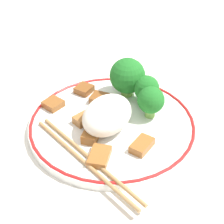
{
  "coord_description": "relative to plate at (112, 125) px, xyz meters",
  "views": [
    {
      "loc": [
        -0.39,
        -0.22,
        0.37
      ],
      "look_at": [
        0.0,
        0.0,
        0.03
      ],
      "focal_mm": 60.0,
      "sensor_mm": 36.0,
      "label": 1
    }
  ],
  "objects": [
    {
      "name": "meat_near_back",
      "position": [
        0.04,
        0.04,
        0.01
      ],
      "size": [
        0.03,
        0.03,
        0.01
      ],
      "color": "brown",
      "rests_on": "plate"
    },
    {
      "name": "meat_near_left",
      "position": [
        -0.02,
        0.04,
        0.01
      ],
      "size": [
        0.04,
        0.03,
        0.01
      ],
      "color": "#9E6633",
      "rests_on": "plate"
    },
    {
      "name": "ground_plane",
      "position": [
        0.0,
        0.0,
        -0.01
      ],
      "size": [
        3.0,
        3.0,
        0.0
      ],
      "primitive_type": "plane",
      "color": "silver"
    },
    {
      "name": "meat_mid_right",
      "position": [
        -0.01,
        0.1,
        0.01
      ],
      "size": [
        0.03,
        0.03,
        0.01
      ],
      "color": "brown",
      "rests_on": "plate"
    },
    {
      "name": "broccoli_back_right",
      "position": [
        0.08,
        0.02,
        0.04
      ],
      "size": [
        0.06,
        0.06,
        0.07
      ],
      "color": "#72AD4C",
      "rests_on": "plate"
    },
    {
      "name": "broccoli_back_left",
      "position": [
        0.04,
        -0.04,
        0.03
      ],
      "size": [
        0.04,
        0.04,
        0.05
      ],
      "color": "#72AD4C",
      "rests_on": "plate"
    },
    {
      "name": "meat_near_front",
      "position": [
        -0.03,
        -0.06,
        0.01
      ],
      "size": [
        0.04,
        0.03,
        0.01
      ],
      "color": "#995B28",
      "rests_on": "plate"
    },
    {
      "name": "chopsticks",
      "position": [
        -0.09,
        -0.01,
        0.01
      ],
      "size": [
        0.09,
        0.21,
        0.01
      ],
      "color": "#AD8451",
      "rests_on": "plate"
    },
    {
      "name": "meat_near_right",
      "position": [
        -0.05,
        0.01,
        0.01
      ],
      "size": [
        0.04,
        0.03,
        0.01
      ],
      "color": "#995B28",
      "rests_on": "plate"
    },
    {
      "name": "meat_on_rice_edge",
      "position": [
        0.05,
        0.08,
        0.01
      ],
      "size": [
        0.03,
        0.03,
        0.01
      ],
      "color": "brown",
      "rests_on": "plate"
    },
    {
      "name": "plate",
      "position": [
        0.0,
        0.0,
        0.0
      ],
      "size": [
        0.25,
        0.25,
        0.01
      ],
      "color": "white",
      "rests_on": "ground_plane"
    },
    {
      "name": "broccoli_back_center",
      "position": [
        0.07,
        -0.02,
        0.03
      ],
      "size": [
        0.04,
        0.04,
        0.05
      ],
      "color": "#72AD4C",
      "rests_on": "plate"
    },
    {
      "name": "rice_mound",
      "position": [
        -0.01,
        -0.0,
        0.03
      ],
      "size": [
        0.09,
        0.07,
        0.05
      ],
      "color": "white",
      "rests_on": "plate"
    },
    {
      "name": "meat_mid_left",
      "position": [
        -0.08,
        -0.02,
        0.01
      ],
      "size": [
        0.05,
        0.04,
        0.01
      ],
      "color": "#995B28",
      "rests_on": "plate"
    }
  ]
}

